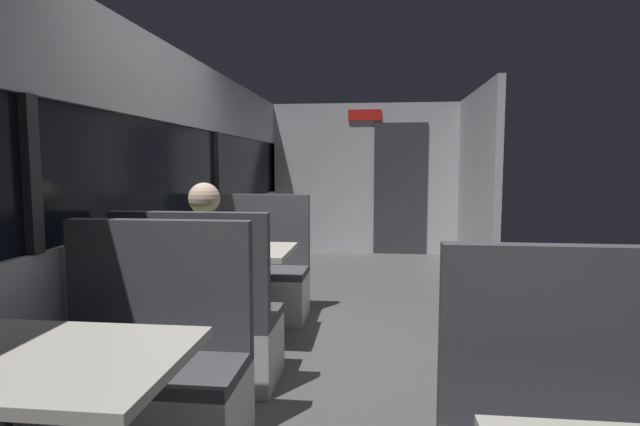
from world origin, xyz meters
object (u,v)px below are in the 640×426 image
Objects in this scene: bench_mid_window_facing_end at (201,332)px; bench_mid_window_facing_entry at (255,281)px; bench_near_window_facing_entry at (147,383)px; dining_table_mid_window at (232,261)px; dining_table_near_window at (49,384)px; seated_passenger at (204,296)px.

bench_mid_window_facing_end is 1.40m from bench_mid_window_facing_entry.
bench_mid_window_facing_entry is at bearing 90.00° from bench_mid_window_facing_end.
dining_table_mid_window is (0.00, 1.45, 0.31)m from bench_near_window_facing_entry.
bench_near_window_facing_entry is 1.49m from dining_table_mid_window.
dining_table_near_window is 0.82× the size of bench_near_window_facing_entry.
bench_mid_window_facing_entry reaches higher than dining_table_mid_window.
bench_mid_window_facing_end is (0.00, 1.45, -0.31)m from dining_table_near_window.
dining_table_near_window is 0.77m from bench_near_window_facing_entry.
dining_table_near_window is at bearing -90.00° from bench_mid_window_facing_end.
bench_mid_window_facing_end is at bearing 90.00° from dining_table_near_window.
bench_near_window_facing_entry is at bearing -90.00° from bench_mid_window_facing_end.
bench_near_window_facing_entry is at bearing -90.00° from seated_passenger.
bench_mid_window_facing_entry is (0.00, 2.85, -0.31)m from dining_table_near_window.
seated_passenger is (0.00, -1.33, 0.21)m from bench_mid_window_facing_entry.
bench_near_window_facing_entry reaches higher than dining_table_near_window.
dining_table_near_window is 0.82× the size of bench_mid_window_facing_end.
bench_near_window_facing_entry and bench_mid_window_facing_entry have the same top height.
bench_mid_window_facing_end is at bearing -90.00° from seated_passenger.
dining_table_mid_window is 0.82× the size of bench_mid_window_facing_end.
bench_near_window_facing_entry is 2.15m from bench_mid_window_facing_entry.
bench_mid_window_facing_entry is 0.87× the size of seated_passenger.
dining_table_near_window is 1.49m from bench_mid_window_facing_end.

